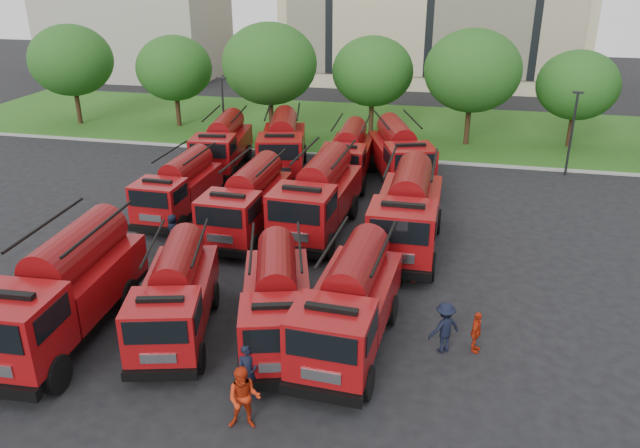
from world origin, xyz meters
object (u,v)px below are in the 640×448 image
(fire_truck_1, at_px, (176,295))
(fire_truck_3, at_px, (349,304))
(fire_truck_6, at_px, (318,196))
(fire_truck_0, at_px, (62,290))
(fire_truck_5, at_px, (248,201))
(firefighter_3, at_px, (442,350))
(firefighter_1, at_px, (246,426))
(fire_truck_9, at_px, (283,145))
(fire_truck_8, at_px, (223,144))
(fire_truck_4, at_px, (179,187))
(firefighter_2, at_px, (474,351))
(fire_truck_7, at_px, (407,211))
(fire_truck_10, at_px, (348,154))
(fire_truck_11, at_px, (400,154))
(firefighter_0, at_px, (250,399))
(fire_truck_2, at_px, (277,301))
(firefighter_4, at_px, (174,245))
(firefighter_5, at_px, (409,279))

(fire_truck_1, distance_m, fire_truck_3, 6.07)
(fire_truck_6, bearing_deg, fire_truck_0, -118.02)
(fire_truck_5, bearing_deg, firefighter_3, -38.27)
(firefighter_1, bearing_deg, fire_truck_9, 92.34)
(fire_truck_6, xyz_separation_m, firefighter_1, (1.00, -13.95, -1.79))
(fire_truck_8, relative_size, firefighter_3, 3.99)
(fire_truck_4, xyz_separation_m, firefighter_2, (14.73, -9.20, -1.50))
(fire_truck_6, bearing_deg, fire_truck_9, 119.08)
(fire_truck_0, height_order, fire_truck_8, fire_truck_0)
(fire_truck_1, distance_m, fire_truck_4, 11.18)
(fire_truck_0, distance_m, fire_truck_7, 14.65)
(fire_truck_5, distance_m, fire_truck_10, 9.34)
(fire_truck_11, xyz_separation_m, firefighter_0, (-2.34, -20.93, -1.70))
(fire_truck_8, bearing_deg, firefighter_1, -75.24)
(fire_truck_3, bearing_deg, fire_truck_4, 140.48)
(fire_truck_2, relative_size, fire_truck_7, 0.88)
(fire_truck_10, xyz_separation_m, firefighter_0, (0.63, -20.54, -1.58))
(fire_truck_5, distance_m, fire_truck_11, 11.08)
(fire_truck_8, height_order, firefighter_0, fire_truck_8)
(fire_truck_1, distance_m, firefighter_2, 10.43)
(fire_truck_0, bearing_deg, fire_truck_7, 39.03)
(fire_truck_3, xyz_separation_m, fire_truck_7, (1.19, 8.26, 0.18))
(fire_truck_1, xyz_separation_m, fire_truck_5, (-0.32, 8.83, 0.13))
(fire_truck_1, bearing_deg, firefighter_4, 101.24)
(fire_truck_5, xyz_separation_m, fire_truck_8, (-4.65, 9.05, -0.01))
(firefighter_1, bearing_deg, fire_truck_1, 122.62)
(fire_truck_11, bearing_deg, fire_truck_0, -135.02)
(fire_truck_2, bearing_deg, firefighter_1, -101.98)
(fire_truck_7, relative_size, fire_truck_10, 1.14)
(firefighter_0, bearing_deg, fire_truck_3, 14.70)
(fire_truck_0, height_order, fire_truck_10, fire_truck_0)
(fire_truck_5, distance_m, firefighter_3, 12.55)
(firefighter_1, xyz_separation_m, firefighter_4, (-7.17, 10.90, 0.00))
(fire_truck_0, relative_size, fire_truck_2, 1.16)
(fire_truck_6, bearing_deg, fire_truck_10, 92.25)
(fire_truck_0, bearing_deg, firefighter_3, 5.49)
(fire_truck_10, bearing_deg, fire_truck_1, -101.83)
(fire_truck_0, distance_m, fire_truck_11, 21.31)
(fire_truck_0, xyz_separation_m, fire_truck_8, (-1.31, 18.93, -0.21))
(fire_truck_4, relative_size, fire_truck_9, 0.83)
(fire_truck_8, height_order, firefighter_3, fire_truck_8)
(fire_truck_0, bearing_deg, fire_truck_10, 67.41)
(firefighter_4, distance_m, firefighter_5, 11.01)
(fire_truck_0, height_order, fire_truck_1, fire_truck_0)
(fire_truck_0, xyz_separation_m, fire_truck_2, (7.23, 1.41, -0.31))
(fire_truck_1, xyz_separation_m, fire_truck_9, (-1.22, 18.22, 0.23))
(fire_truck_2, bearing_deg, fire_truck_1, 169.59)
(fire_truck_8, height_order, fire_truck_11, fire_truck_11)
(fire_truck_0, bearing_deg, firefighter_4, 84.27)
(fire_truck_2, xyz_separation_m, firefighter_5, (4.13, 5.36, -1.52))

